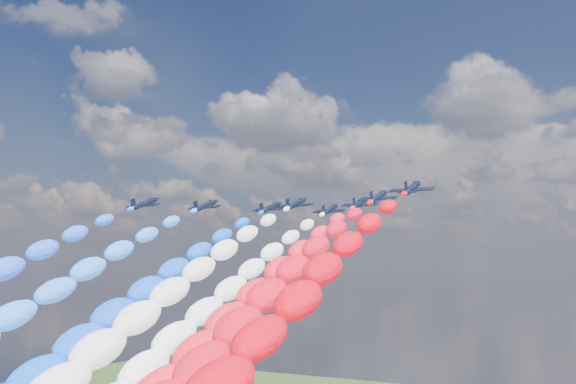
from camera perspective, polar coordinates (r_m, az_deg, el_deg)
The scene contains 13 objects.
jet_0 at distance 155.99m, azimuth -12.04°, elevation -0.98°, with size 8.11×10.87×2.40m, color black, non-canonical shape.
jet_1 at distance 158.39m, azimuth -6.98°, elevation -1.15°, with size 8.11×10.87×2.40m, color black, non-canonical shape.
jet_2 at distance 162.21m, azimuth -1.50°, elevation -1.32°, with size 8.11×10.87×2.40m, color black, non-canonical shape.
trail_2 at distance 117.78m, azimuth -15.94°, elevation -12.26°, with size 7.29×110.39×58.06m, color blue, non-canonical shape.
jet_3 at distance 152.51m, azimuth 0.69°, elevation -1.00°, with size 8.11×10.87×2.40m, color black, non-canonical shape.
trail_3 at distance 106.92m, azimuth -14.19°, elevation -12.93°, with size 7.29×110.39×58.06m, color white, non-canonical shape.
jet_4 at distance 168.28m, azimuth 3.56°, elevation -1.49°, with size 8.11×10.87×2.40m, color black, non-canonical shape.
trail_4 at distance 120.43m, azimuth -8.27°, elevation -12.30°, with size 7.29×110.39×58.06m, color white, non-canonical shape.
jet_5 at distance 151.62m, azimuth 6.12°, elevation -0.93°, with size 8.11×10.87×2.40m, color black, non-canonical shape.
trail_5 at distance 102.69m, azimuth -6.43°, elevation -13.36°, with size 7.29×110.39×58.06m, color red, non-canonical shape.
jet_6 at distance 138.75m, azimuth 7.64°, elevation -0.41°, with size 8.11×10.87×2.40m, color black, non-canonical shape.
trail_6 at distance 89.34m, azimuth -5.92°, elevation -14.42°, with size 7.29×110.39×58.06m, color red, non-canonical shape.
jet_7 at distance 123.95m, azimuth 10.45°, elevation 0.35°, with size 8.11×10.87×2.40m, color black, non-canonical shape.
Camera 1 is at (71.34, -123.11, 91.95)m, focal length 42.08 mm.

